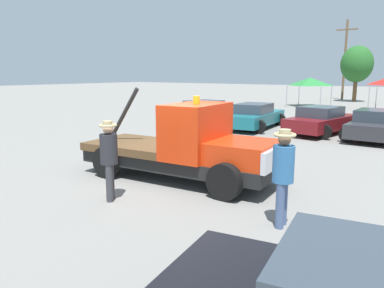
{
  "coord_description": "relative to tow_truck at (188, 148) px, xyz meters",
  "views": [
    {
      "loc": [
        6.33,
        -7.91,
        2.93
      ],
      "look_at": [
        0.5,
        0.0,
        1.05
      ],
      "focal_mm": 35.0,
      "sensor_mm": 36.0,
      "label": 1
    }
  ],
  "objects": [
    {
      "name": "parked_car_teal",
      "position": [
        -3.07,
        9.97,
        -0.27
      ],
      "size": [
        2.71,
        5.0,
        1.34
      ],
      "rotation": [
        0.0,
        0.0,
        1.68
      ],
      "color": "#196670",
      "rests_on": "ground"
    },
    {
      "name": "tree_left",
      "position": [
        -3.46,
        32.96,
        2.85
      ],
      "size": [
        3.14,
        3.14,
        5.62
      ],
      "color": "brown",
      "rests_on": "ground"
    },
    {
      "name": "person_near_truck",
      "position": [
        3.32,
        -1.42,
        0.2
      ],
      "size": [
        0.42,
        0.42,
        1.9
      ],
      "rotation": [
        0.0,
        0.0,
        0.15
      ],
      "color": "#475B84",
      "rests_on": "ground"
    },
    {
      "name": "parked_car_tan",
      "position": [
        -6.35,
        10.18,
        -0.27
      ],
      "size": [
        2.89,
        4.68,
        1.34
      ],
      "rotation": [
        0.0,
        0.0,
        1.42
      ],
      "color": "tan",
      "rests_on": "ground"
    },
    {
      "name": "parked_car_charcoal",
      "position": [
        2.9,
        10.15,
        -0.27
      ],
      "size": [
        2.56,
        4.53,
        1.34
      ],
      "rotation": [
        0.0,
        0.0,
        1.58
      ],
      "color": "#2D2D33",
      "rests_on": "ground"
    },
    {
      "name": "canopy_tent_green",
      "position": [
        -5.34,
        24.88,
        1.24
      ],
      "size": [
        3.03,
        3.03,
        2.51
      ],
      "color": "#9E9EA3",
      "rests_on": "ground"
    },
    {
      "name": "utility_pole",
      "position": [
        -5.25,
        35.22,
        3.58
      ],
      "size": [
        2.2,
        0.24,
        8.47
      ],
      "color": "brown",
      "rests_on": "ground"
    },
    {
      "name": "ground_plane",
      "position": [
        -0.34,
        -0.03,
        -0.92
      ],
      "size": [
        160.0,
        160.0,
        0.0
      ],
      "primitive_type": "plane",
      "color": "gray"
    },
    {
      "name": "parked_car_maroon",
      "position": [
        0.36,
        10.31,
        -0.27
      ],
      "size": [
        2.84,
        4.76,
        1.34
      ],
      "rotation": [
        0.0,
        0.0,
        1.42
      ],
      "color": "maroon",
      "rests_on": "ground"
    },
    {
      "name": "tow_truck",
      "position": [
        0.0,
        0.0,
        0.0
      ],
      "size": [
        5.77,
        2.47,
        2.51
      ],
      "rotation": [
        0.0,
        0.0,
        0.09
      ],
      "color": "black",
      "rests_on": "ground"
    },
    {
      "name": "person_at_hood",
      "position": [
        -0.49,
        -2.35,
        0.18
      ],
      "size": [
        0.41,
        0.41,
        1.86
      ],
      "rotation": [
        0.0,
        0.0,
        3.85
      ],
      "color": "#38383D",
      "rests_on": "ground"
    }
  ]
}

